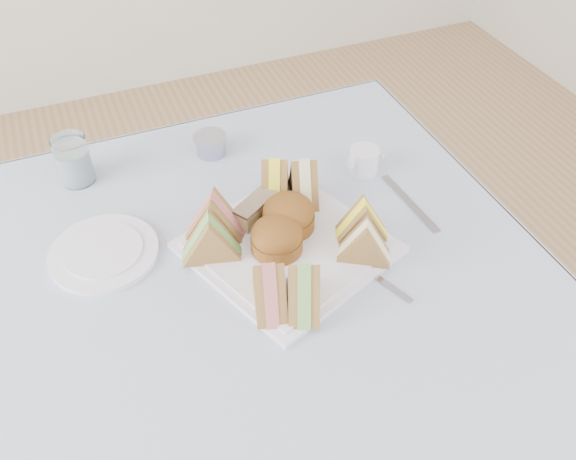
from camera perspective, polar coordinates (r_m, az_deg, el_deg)
name	(u,v)px	position (r m, az deg, el deg)	size (l,w,h in m)	color
table	(263,393)	(1.36, -2.37, -15.04)	(0.90, 0.90, 0.74)	brown
tablecloth	(257,279)	(1.06, -2.95, -4.58)	(1.02, 1.02, 0.01)	silver
serving_plate	(288,248)	(1.10, 0.00, -1.65)	(0.31, 0.31, 0.01)	white
sandwich_fl_a	(269,284)	(0.97, -1.79, -5.03)	(0.11, 0.05, 0.09)	#9E7447
sandwich_fl_b	(304,284)	(0.97, 1.48, -5.07)	(0.11, 0.05, 0.09)	#9E7447
sandwich_fr_a	(363,219)	(1.09, 7.01, 1.06)	(0.09, 0.04, 0.08)	#9E7447
sandwich_fr_b	(365,240)	(1.05, 7.22, -0.98)	(0.09, 0.04, 0.08)	#9E7447
sandwich_bl_a	(210,237)	(1.05, -7.27, -0.62)	(0.10, 0.05, 0.09)	#9E7447
sandwich_bl_b	(214,214)	(1.09, -6.96, 1.46)	(0.11, 0.05, 0.10)	#9E7447
sandwich_br_a	(304,179)	(1.16, 1.49, 4.81)	(0.10, 0.05, 0.09)	#9E7447
sandwich_br_b	(275,178)	(1.16, -1.24, 4.87)	(0.11, 0.05, 0.09)	#9E7447
scone_left	(277,237)	(1.07, -1.06, -0.68)	(0.09, 0.09, 0.06)	brown
scone_right	(289,214)	(1.11, 0.05, 1.46)	(0.10, 0.10, 0.06)	brown
pastry_slice	(255,210)	(1.13, -3.09, 1.91)	(0.09, 0.04, 0.04)	tan
side_plate	(104,253)	(1.14, -16.86, -2.05)	(0.20, 0.20, 0.01)	white
water_glass	(73,160)	(1.29, -19.44, 6.19)	(0.07, 0.07, 0.10)	white
tea_strainer	(211,145)	(1.32, -7.24, 7.86)	(0.07, 0.07, 0.04)	#A4A4BE
knife	(410,203)	(1.22, 11.32, 2.52)	(0.01, 0.18, 0.00)	#A4A4BE
fork	(368,271)	(1.07, 7.54, -3.86)	(0.01, 0.19, 0.00)	#A4A4BE
creamer_jug	(364,161)	(1.27, 7.11, 6.47)	(0.06, 0.06, 0.05)	white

